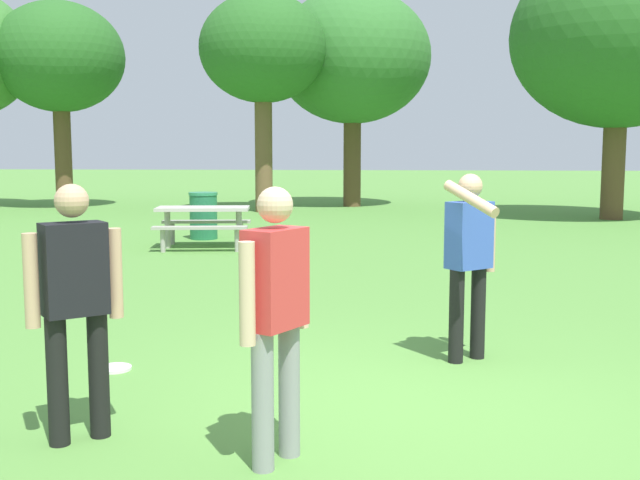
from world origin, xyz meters
name	(u,v)px	position (x,y,z in m)	size (l,w,h in m)	color
ground_plane	(408,402)	(0.00, 0.00, 0.00)	(120.00, 120.00, 0.00)	#568E3D
person_thrower	(75,295)	(-2.12, -0.91, 0.94)	(0.50, 0.41, 1.64)	black
person_catcher	(470,252)	(0.56, 1.17, 0.96)	(0.50, 0.83, 1.64)	black
person_bystander	(276,307)	(-0.82, -1.15, 0.94)	(0.38, 0.54, 1.64)	gray
frisbee	(114,368)	(-2.44, 0.64, 0.01)	(0.28, 0.28, 0.03)	white
picnic_table_near	(203,218)	(-3.53, 8.53, 0.56)	(1.86, 1.62, 0.77)	#B2ADA3
trash_can_beside_table	(203,216)	(-3.86, 9.95, 0.48)	(0.59, 0.59, 0.96)	#237047
tree_broad_center	(59,59)	(-10.06, 17.67, 4.57)	(3.92, 3.92, 6.29)	brown
tree_far_right	(263,50)	(-3.65, 16.73, 4.63)	(3.65, 3.65, 6.25)	brown
tree_slender_mid	(353,58)	(-1.16, 19.12, 4.68)	(4.91, 4.91, 6.80)	brown
tree_back_left	(619,37)	(5.81, 15.14, 4.68)	(5.50, 5.50, 7.04)	brown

